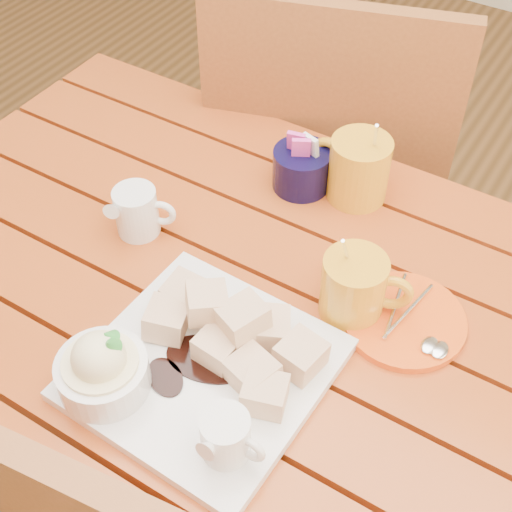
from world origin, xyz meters
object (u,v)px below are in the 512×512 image
Objects in this scene: coffee_mug_left at (357,168)px; orange_saucer at (405,320)px; table at (246,350)px; chair_far at (330,168)px; dessert_plate at (184,364)px; coffee_mug_right at (355,287)px.

orange_saucer is (0.17, -0.20, -0.05)m from coffee_mug_left.
chair_far reaches higher than table.
orange_saucer is (0.20, 0.23, -0.03)m from dessert_plate.
orange_saucer is at bearing 108.48° from chair_far.
dessert_plate is at bearing -142.68° from coffee_mug_right.
table is at bearing -89.88° from coffee_mug_left.
coffee_mug_right is 0.61m from chair_far.
table is 0.22m from coffee_mug_right.
table is at bearing 86.49° from chair_far.
dessert_plate is 0.30m from orange_saucer.
orange_saucer is at bearing -43.28° from coffee_mug_left.
dessert_plate is 2.04× the size of coffee_mug_right.
table is at bearing -157.27° from orange_saucer.
table is 1.23× the size of chair_far.
orange_saucer is 0.17× the size of chair_far.
orange_saucer is at bearing 48.91° from dessert_plate.
chair_far is at bearing 101.47° from dessert_plate.
orange_saucer reaches higher than table.
chair_far is (-0.17, 0.27, -0.26)m from coffee_mug_left.
chair_far is at bearing 127.25° from coffee_mug_left.
chair_far reaches higher than coffee_mug_right.
coffee_mug_left is at bearing 94.48° from coffee_mug_right.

